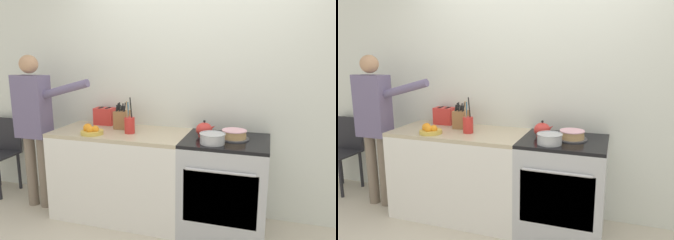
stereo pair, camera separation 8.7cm
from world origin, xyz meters
The scene contains 12 objects.
wall_back centered at (0.00, 0.68, 1.30)m, with size 8.00×0.04×2.60m.
counter_cabinet centered at (-0.71, 0.33, 0.44)m, with size 1.32×0.66×0.88m.
stove_range centered at (0.33, 0.33, 0.44)m, with size 0.76×0.69×0.88m.
layer_cake centered at (0.40, 0.36, 0.92)m, with size 0.27×0.27×0.08m.
tea_kettle centered at (0.12, 0.37, 0.95)m, with size 0.19×0.15×0.15m.
mixing_bowl centered at (0.23, 0.15, 0.93)m, with size 0.22×0.22×0.09m.
knife_block centered at (-0.74, 0.44, 0.98)m, with size 0.13×0.14×0.27m.
utensil_crock centered at (-0.59, 0.28, 0.97)m, with size 0.10×0.10×0.35m.
fruit_bowl centered at (-0.93, 0.14, 0.92)m, with size 0.22×0.22×0.10m.
toaster centered at (-1.00, 0.56, 0.98)m, with size 0.23×0.13×0.19m.
person_baker centered at (-1.65, 0.24, 0.97)m, with size 0.92×0.20×1.63m.
dining_chair centered at (-2.35, 0.47, 0.51)m, with size 0.40×0.40×0.87m.
Camera 2 is at (0.75, -2.51, 1.66)m, focal length 35.00 mm.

